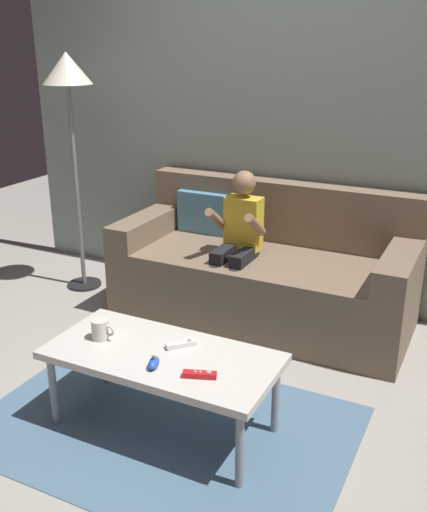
{
  "coord_description": "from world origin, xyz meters",
  "views": [
    {
      "loc": [
        1.25,
        -2.01,
        1.7
      ],
      "look_at": [
        -0.04,
        0.6,
        0.62
      ],
      "focal_mm": 41.42,
      "sensor_mm": 36.0,
      "label": 1
    }
  ],
  "objects": [
    {
      "name": "area_rug",
      "position": [
        0.03,
        -0.06,
        0.0
      ],
      "size": [
        1.69,
        1.15,
        0.01
      ],
      "primitive_type": "cube",
      "color": "slate",
      "rests_on": "ground"
    },
    {
      "name": "person_seated_on_couch",
      "position": [
        -0.11,
        1.06,
        0.55
      ],
      "size": [
        0.3,
        0.37,
        0.96
      ],
      "color": "black",
      "rests_on": "ground"
    },
    {
      "name": "game_remote_red_near_edge",
      "position": [
        0.27,
        -0.16,
        0.4
      ],
      "size": [
        0.14,
        0.08,
        0.03
      ],
      "color": "red",
      "rests_on": "coffee_table"
    },
    {
      "name": "couch",
      "position": [
        0.0,
        1.24,
        0.3
      ],
      "size": [
        1.82,
        0.8,
        0.83
      ],
      "color": "#75604C",
      "rests_on": "ground"
    },
    {
      "name": "coffee_table",
      "position": [
        0.03,
        -0.06,
        0.35
      ],
      "size": [
        1.03,
        0.5,
        0.39
      ],
      "color": "beige",
      "rests_on": "ground"
    },
    {
      "name": "wall_back",
      "position": [
        0.0,
        1.64,
        1.25
      ],
      "size": [
        4.08,
        0.05,
        2.5
      ],
      "primitive_type": "cube",
      "color": "gray",
      "rests_on": "ground"
    },
    {
      "name": "game_remote_white_far_corner",
      "position": [
        0.08,
        0.03,
        0.4
      ],
      "size": [
        0.12,
        0.13,
        0.03
      ],
      "color": "white",
      "rests_on": "coffee_table"
    },
    {
      "name": "ground_plane",
      "position": [
        0.0,
        0.0,
        0.0
      ],
      "size": [
        8.16,
        8.16,
        0.0
      ],
      "primitive_type": "plane",
      "color": "#9E998E"
    },
    {
      "name": "nunchuk_blue",
      "position": [
        0.06,
        -0.18,
        0.41
      ],
      "size": [
        0.07,
        0.1,
        0.05
      ],
      "color": "blue",
      "rests_on": "coffee_table"
    },
    {
      "name": "floor_lamp",
      "position": [
        -1.34,
        1.11,
        1.39
      ],
      "size": [
        0.32,
        0.32,
        1.61
      ],
      "color": "black",
      "rests_on": "ground"
    },
    {
      "name": "coffee_mug",
      "position": [
        -0.29,
        -0.07,
        0.44
      ],
      "size": [
        0.12,
        0.08,
        0.09
      ],
      "color": "silver",
      "rests_on": "coffee_table"
    }
  ]
}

